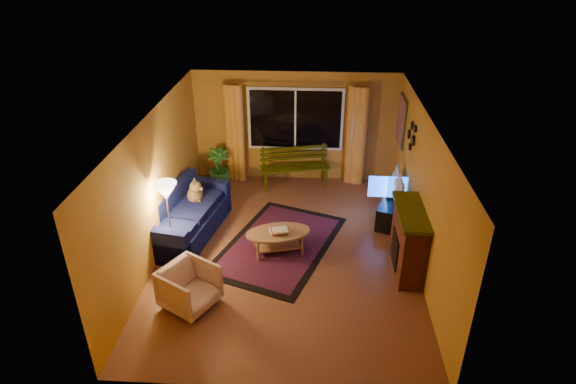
# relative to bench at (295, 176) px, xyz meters

# --- Properties ---
(floor) EXTENTS (4.50, 6.00, 0.02)m
(floor) POSITION_rel_bench_xyz_m (-0.02, -2.59, -0.24)
(floor) COLOR brown
(floor) RESTS_ON ground
(ceiling) EXTENTS (4.50, 6.00, 0.02)m
(ceiling) POSITION_rel_bench_xyz_m (-0.02, -2.59, 2.28)
(ceiling) COLOR white
(ceiling) RESTS_ON ground
(wall_back) EXTENTS (4.50, 0.02, 2.50)m
(wall_back) POSITION_rel_bench_xyz_m (-0.02, 0.42, 1.02)
(wall_back) COLOR #C4832C
(wall_back) RESTS_ON ground
(wall_left) EXTENTS (0.02, 6.00, 2.50)m
(wall_left) POSITION_rel_bench_xyz_m (-2.28, -2.59, 1.02)
(wall_left) COLOR #C4832C
(wall_left) RESTS_ON ground
(wall_right) EXTENTS (0.02, 6.00, 2.50)m
(wall_right) POSITION_rel_bench_xyz_m (2.24, -2.59, 1.02)
(wall_right) COLOR #C4832C
(wall_right) RESTS_ON ground
(window) EXTENTS (2.00, 0.02, 1.30)m
(window) POSITION_rel_bench_xyz_m (-0.02, 0.36, 1.22)
(window) COLOR black
(window) RESTS_ON wall_back
(curtain_rod) EXTENTS (3.20, 0.03, 0.03)m
(curtain_rod) POSITION_rel_bench_xyz_m (-0.02, 0.31, 2.02)
(curtain_rod) COLOR #BF8C3F
(curtain_rod) RESTS_ON wall_back
(curtain_left) EXTENTS (0.36, 0.36, 2.24)m
(curtain_left) POSITION_rel_bench_xyz_m (-1.37, 0.29, 0.89)
(curtain_left) COLOR #F89B36
(curtain_left) RESTS_ON ground
(curtain_right) EXTENTS (0.36, 0.36, 2.24)m
(curtain_right) POSITION_rel_bench_xyz_m (1.33, 0.29, 0.89)
(curtain_right) COLOR #F89B36
(curtain_right) RESTS_ON ground
(bench) EXTENTS (1.59, 0.79, 0.46)m
(bench) POSITION_rel_bench_xyz_m (0.00, 0.00, 0.00)
(bench) COLOR #353602
(bench) RESTS_ON ground
(potted_plant) EXTENTS (0.60, 0.60, 0.90)m
(potted_plant) POSITION_rel_bench_xyz_m (-1.71, -0.11, 0.22)
(potted_plant) COLOR #235B1E
(potted_plant) RESTS_ON ground
(sofa) EXTENTS (1.30, 2.26, 0.86)m
(sofa) POSITION_rel_bench_xyz_m (-1.91, -2.14, 0.20)
(sofa) COLOR #0C103C
(sofa) RESTS_ON ground
(dog) EXTENTS (0.36, 0.45, 0.46)m
(dog) POSITION_rel_bench_xyz_m (-1.86, -1.66, 0.42)
(dog) COLOR brown
(dog) RESTS_ON sofa
(armchair) EXTENTS (0.96, 0.98, 0.75)m
(armchair) POSITION_rel_bench_xyz_m (-1.40, -4.11, 0.15)
(armchair) COLOR beige
(armchair) RESTS_ON ground
(floor_lamp) EXTENTS (0.31, 0.31, 1.44)m
(floor_lamp) POSITION_rel_bench_xyz_m (-2.02, -2.84, 0.49)
(floor_lamp) COLOR #BF8C3F
(floor_lamp) RESTS_ON ground
(rug) EXTENTS (2.57, 3.17, 0.02)m
(rug) POSITION_rel_bench_xyz_m (-0.18, -2.41, -0.22)
(rug) COLOR maroon
(rug) RESTS_ON ground
(coffee_table) EXTENTS (1.41, 1.41, 0.42)m
(coffee_table) POSITION_rel_bench_xyz_m (-0.17, -2.61, -0.02)
(coffee_table) COLOR #A1704B
(coffee_table) RESTS_ON ground
(tv_console) EXTENTS (0.71, 1.17, 0.46)m
(tv_console) POSITION_rel_bench_xyz_m (1.97, -1.39, 0.00)
(tv_console) COLOR black
(tv_console) RESTS_ON ground
(television) EXTENTS (0.14, 0.96, 0.55)m
(television) POSITION_rel_bench_xyz_m (1.97, -1.39, 0.51)
(television) COLOR black
(television) RESTS_ON tv_console
(fireplace) EXTENTS (0.40, 1.20, 1.10)m
(fireplace) POSITION_rel_bench_xyz_m (2.03, -2.99, 0.32)
(fireplace) COLOR maroon
(fireplace) RESTS_ON ground
(mirror_cluster) EXTENTS (0.06, 0.60, 0.56)m
(mirror_cluster) POSITION_rel_bench_xyz_m (2.19, -1.29, 1.57)
(mirror_cluster) COLOR black
(mirror_cluster) RESTS_ON wall_right
(painting) EXTENTS (0.04, 0.76, 0.96)m
(painting) POSITION_rel_bench_xyz_m (2.20, -0.14, 1.42)
(painting) COLOR #E65A13
(painting) RESTS_ON wall_right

